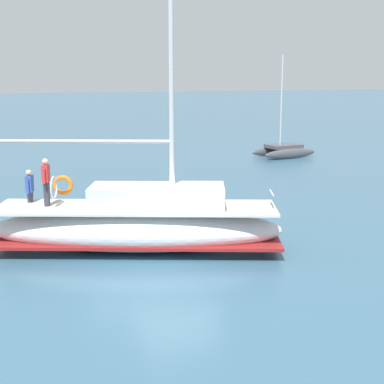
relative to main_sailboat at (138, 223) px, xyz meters
name	(u,v)px	position (x,y,z in m)	size (l,w,h in m)	color
ground_plane	(176,260)	(1.42, 0.78, -0.91)	(400.00, 400.00, 0.00)	#38607A
main_sailboat	(138,223)	(0.00, 0.00, 0.00)	(6.09, 9.75, 13.58)	silver
moored_catamaran	(283,150)	(-17.10, 16.22, -0.37)	(2.43, 4.44, 7.12)	#4C4C51
mooring_buoy	(98,196)	(-8.06, 0.58, -0.72)	(0.62, 0.62, 0.91)	yellow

